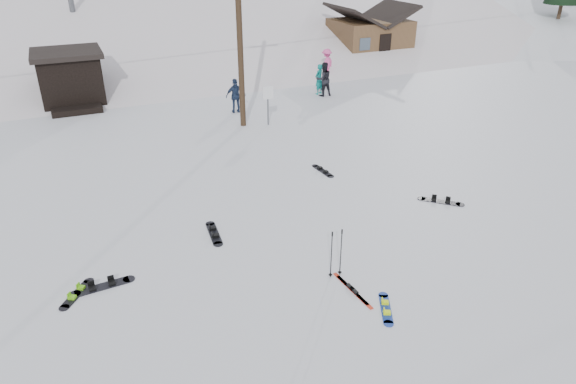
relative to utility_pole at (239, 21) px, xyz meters
name	(u,v)px	position (x,y,z in m)	size (l,w,h in m)	color
ground	(362,320)	(-2.00, -14.00, -4.68)	(200.00, 200.00, 0.00)	white
ski_slope	(120,119)	(-2.00, 41.00, -16.68)	(60.00, 75.00, 45.00)	white
ridge_right	(405,87)	(36.00, 36.00, -15.68)	(34.00, 85.00, 36.00)	white
treeline_right	(441,12)	(34.00, 28.00, -4.68)	(20.00, 60.00, 10.00)	black
utility_pole	(239,21)	(0.00, 0.00, 0.00)	(2.00, 0.26, 9.00)	#3A2819
trail_sign	(268,98)	(1.10, -0.42, -3.41)	(0.50, 0.09, 1.85)	#595B60
lift_hut	(71,78)	(-7.00, 6.94, -3.32)	(3.40, 4.10, 2.75)	black
cabin	(369,38)	(13.00, 10.00, -3.20)	(5.39, 4.40, 3.77)	brown
hero_snowboard	(386,308)	(-1.27, -13.89, -4.66)	(0.70, 1.17, 0.09)	#1A3AA9
hero_skis	(352,290)	(-1.64, -12.95, -4.66)	(0.22, 1.65, 0.09)	red
ski_poles	(336,253)	(-1.74, -12.21, -3.98)	(0.38, 0.10, 1.37)	black
board_scatter_a	(102,286)	(-7.39, -10.26, -4.65)	(1.64, 0.41, 0.11)	black
board_scatter_b	(214,233)	(-4.05, -8.90, -4.65)	(0.40, 1.51, 0.11)	black
board_scatter_c	(77,293)	(-8.00, -10.30, -4.66)	(0.89, 1.14, 0.09)	black
board_scatter_d	(441,201)	(3.49, -9.98, -4.65)	(1.20, 1.16, 0.11)	black
board_scatter_f	(323,171)	(1.01, -6.16, -4.66)	(0.35, 1.35, 0.09)	black
skier_teal	(319,79)	(5.63, 3.31, -3.85)	(0.61, 0.40, 1.66)	#0C817A
skier_dark	(324,79)	(5.71, 2.88, -3.76)	(0.90, 0.70, 1.85)	black
skier_pink	(327,63)	(7.75, 6.45, -3.80)	(1.14, 0.65, 1.76)	#F255A2
skier_navy	(236,96)	(0.33, 1.98, -3.83)	(1.00, 0.42, 1.71)	#1C2946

